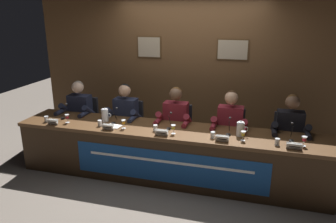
{
  "coord_description": "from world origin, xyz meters",
  "views": [
    {
      "loc": [
        1.13,
        -4.05,
        2.32
      ],
      "look_at": [
        0.0,
        0.0,
        0.99
      ],
      "focal_mm": 34.46,
      "sensor_mm": 36.0,
      "label": 1
    }
  ],
  "objects_px": {
    "chair_right": "(230,140)",
    "microphone_left": "(115,118)",
    "panelist_right": "(229,127)",
    "panelist_left": "(124,117)",
    "chair_far_left": "(85,125)",
    "water_pitcher_right_side": "(241,129)",
    "water_cup_far_left": "(46,119)",
    "nameplate_left": "(108,127)",
    "nameplate_right": "(222,139)",
    "water_cup_right": "(213,135)",
    "chair_far_right": "(286,146)",
    "juice_glass_far_left": "(67,117)",
    "conference_table": "(166,147)",
    "nameplate_far_left": "(53,122)",
    "juice_glass_far_right": "(304,139)",
    "panelist_far_left": "(78,113)",
    "juice_glass_left": "(124,123)",
    "juice_glass_center": "(173,128)",
    "nameplate_far_right": "(294,146)",
    "panelist_far_right": "(290,133)",
    "water_cup_left": "(100,123)",
    "nameplate_center": "(161,133)",
    "juice_glass_right": "(243,134)",
    "chair_center": "(178,134)",
    "water_cup_far_right": "(277,142)",
    "water_cup_center": "(155,128)",
    "water_pitcher_left_side": "(105,115)",
    "chair_left": "(130,129)",
    "document_stack_left": "(114,126)",
    "microphone_right": "(229,129)",
    "microphone_far_right": "(292,135)",
    "microphone_center": "(169,123)",
    "microphone_far_left": "(64,114)"
  },
  "relations": [
    {
      "from": "chair_far_left",
      "to": "chair_right",
      "type": "xyz_separation_m",
      "value": [
        2.44,
        0.0,
        0.0
      ]
    },
    {
      "from": "chair_left",
      "to": "microphone_right",
      "type": "bearing_deg",
      "value": -18.32
    },
    {
      "from": "microphone_right",
      "to": "microphone_far_right",
      "type": "bearing_deg",
      "value": 0.1
    },
    {
      "from": "chair_right",
      "to": "microphone_right",
      "type": "bearing_deg",
      "value": -87.87
    },
    {
      "from": "nameplate_left",
      "to": "water_cup_left",
      "type": "height_order",
      "value": "water_cup_left"
    },
    {
      "from": "panelist_right",
      "to": "panelist_left",
      "type": "bearing_deg",
      "value": 180.0
    },
    {
      "from": "chair_left",
      "to": "water_pitcher_right_side",
      "type": "distance_m",
      "value": 1.92
    },
    {
      "from": "nameplate_far_left",
      "to": "nameplate_far_right",
      "type": "height_order",
      "value": "same"
    },
    {
      "from": "chair_far_left",
      "to": "juice_glass_far_left",
      "type": "relative_size",
      "value": 7.36
    },
    {
      "from": "water_cup_right",
      "to": "nameplate_far_right",
      "type": "height_order",
      "value": "water_cup_right"
    },
    {
      "from": "chair_far_right",
      "to": "juice_glass_far_right",
      "type": "bearing_deg",
      "value": -80.13
    },
    {
      "from": "chair_far_left",
      "to": "water_cup_far_left",
      "type": "bearing_deg",
      "value": -103.28
    },
    {
      "from": "panelist_right",
      "to": "water_cup_right",
      "type": "height_order",
      "value": "panelist_right"
    },
    {
      "from": "microphone_far_left",
      "to": "water_pitcher_right_side",
      "type": "bearing_deg",
      "value": -0.28
    },
    {
      "from": "juice_glass_right",
      "to": "water_cup_left",
      "type": "bearing_deg",
      "value": 179.95
    },
    {
      "from": "juice_glass_far_left",
      "to": "water_cup_far_right",
      "type": "relative_size",
      "value": 1.46
    },
    {
      "from": "juice_glass_far_left",
      "to": "water_cup_right",
      "type": "height_order",
      "value": "juice_glass_far_left"
    },
    {
      "from": "chair_center",
      "to": "juice_glass_right",
      "type": "relative_size",
      "value": 7.36
    },
    {
      "from": "water_cup_center",
      "to": "water_pitcher_left_side",
      "type": "bearing_deg",
      "value": 167.84
    },
    {
      "from": "microphone_left",
      "to": "juice_glass_right",
      "type": "bearing_deg",
      "value": -5.46
    },
    {
      "from": "nameplate_left",
      "to": "juice_glass_left",
      "type": "height_order",
      "value": "juice_glass_left"
    },
    {
      "from": "chair_far_left",
      "to": "water_pitcher_right_side",
      "type": "bearing_deg",
      "value": -12.13
    },
    {
      "from": "panelist_far_left",
      "to": "microphone_left",
      "type": "distance_m",
      "value": 0.88
    },
    {
      "from": "nameplate_right",
      "to": "water_pitcher_left_side",
      "type": "bearing_deg",
      "value": 169.97
    },
    {
      "from": "water_cup_right",
      "to": "nameplate_far_right",
      "type": "distance_m",
      "value": 0.98
    },
    {
      "from": "panelist_right",
      "to": "nameplate_right",
      "type": "bearing_deg",
      "value": -93.38
    },
    {
      "from": "conference_table",
      "to": "juice_glass_far_left",
      "type": "xyz_separation_m",
      "value": [
        -1.49,
        -0.04,
        0.31
      ]
    },
    {
      "from": "water_cup_far_left",
      "to": "nameplate_left",
      "type": "bearing_deg",
      "value": -3.3
    },
    {
      "from": "nameplate_far_left",
      "to": "juice_glass_center",
      "type": "relative_size",
      "value": 1.27
    },
    {
      "from": "conference_table",
      "to": "nameplate_far_left",
      "type": "distance_m",
      "value": 1.68
    },
    {
      "from": "chair_far_left",
      "to": "juice_glass_far_left",
      "type": "distance_m",
      "value": 0.82
    },
    {
      "from": "water_cup_left",
      "to": "nameplate_center",
      "type": "distance_m",
      "value": 0.96
    },
    {
      "from": "chair_right",
      "to": "nameplate_far_right",
      "type": "xyz_separation_m",
      "value": [
        0.81,
        -0.83,
        0.34
      ]
    },
    {
      "from": "panelist_left",
      "to": "juice_glass_right",
      "type": "bearing_deg",
      "value": -15.59
    },
    {
      "from": "chair_center",
      "to": "panelist_right",
      "type": "relative_size",
      "value": 0.74
    },
    {
      "from": "conference_table",
      "to": "panelist_far_left",
      "type": "bearing_deg",
      "value": 163.76
    },
    {
      "from": "chair_right",
      "to": "microphone_left",
      "type": "bearing_deg",
      "value": -161.73
    },
    {
      "from": "panelist_left",
      "to": "microphone_far_right",
      "type": "xyz_separation_m",
      "value": [
        2.43,
        -0.34,
        0.1
      ]
    },
    {
      "from": "panelist_far_right",
      "to": "juice_glass_far_right",
      "type": "height_order",
      "value": "panelist_far_right"
    },
    {
      "from": "microphone_left",
      "to": "chair_right",
      "type": "distance_m",
      "value": 1.76
    },
    {
      "from": "panelist_left",
      "to": "juice_glass_center",
      "type": "height_order",
      "value": "panelist_left"
    },
    {
      "from": "chair_center",
      "to": "water_cup_far_right",
      "type": "relative_size",
      "value": 10.74
    },
    {
      "from": "chair_center",
      "to": "conference_table",
      "type": "bearing_deg",
      "value": -89.78
    },
    {
      "from": "water_cup_far_right",
      "to": "document_stack_left",
      "type": "xyz_separation_m",
      "value": [
        -2.2,
        0.06,
        -0.03
      ]
    },
    {
      "from": "water_cup_far_left",
      "to": "nameplate_left",
      "type": "relative_size",
      "value": 0.52
    },
    {
      "from": "panelist_left",
      "to": "panelist_far_right",
      "type": "xyz_separation_m",
      "value": [
        2.44,
        0.0,
        0.0
      ]
    },
    {
      "from": "microphone_center",
      "to": "juice_glass_center",
      "type": "bearing_deg",
      "value": -60.31
    },
    {
      "from": "nameplate_far_left",
      "to": "panelist_right",
      "type": "distance_m",
      "value": 2.54
    },
    {
      "from": "water_cup_right",
      "to": "chair_far_right",
      "type": "relative_size",
      "value": 0.09
    },
    {
      "from": "water_cup_far_left",
      "to": "panelist_left",
      "type": "xyz_separation_m",
      "value": [
        0.99,
        0.56,
        -0.06
      ]
    }
  ]
}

